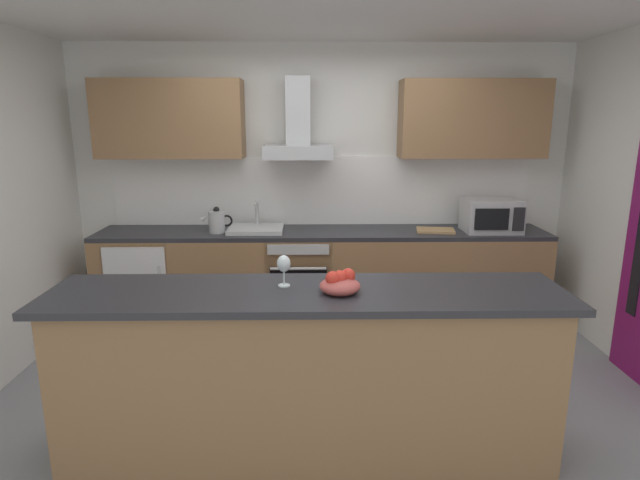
{
  "coord_description": "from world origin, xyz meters",
  "views": [
    {
      "loc": [
        -0.1,
        -3.25,
        1.92
      ],
      "look_at": [
        -0.04,
        0.42,
        1.05
      ],
      "focal_mm": 28.98,
      "sensor_mm": 36.0,
      "label": 1
    }
  ],
  "objects_px": {
    "chopping_board": "(435,230)",
    "refrigerator": "(146,281)",
    "microwave": "(491,215)",
    "fruit_bowl": "(340,284)",
    "oven": "(299,277)",
    "kettle": "(217,221)",
    "wine_glass": "(284,265)",
    "sink": "(256,228)",
    "range_hood": "(298,133)"
  },
  "relations": [
    {
      "from": "range_hood",
      "to": "wine_glass",
      "type": "bearing_deg",
      "value": -91.02
    },
    {
      "from": "oven",
      "to": "sink",
      "type": "height_order",
      "value": "sink"
    },
    {
      "from": "oven",
      "to": "range_hood",
      "type": "distance_m",
      "value": 1.33
    },
    {
      "from": "wine_glass",
      "to": "fruit_bowl",
      "type": "height_order",
      "value": "wine_glass"
    },
    {
      "from": "fruit_bowl",
      "to": "chopping_board",
      "type": "relative_size",
      "value": 0.65
    },
    {
      "from": "oven",
      "to": "kettle",
      "type": "distance_m",
      "value": 0.92
    },
    {
      "from": "refrigerator",
      "to": "fruit_bowl",
      "type": "distance_m",
      "value": 2.72
    },
    {
      "from": "refrigerator",
      "to": "kettle",
      "type": "height_order",
      "value": "kettle"
    },
    {
      "from": "oven",
      "to": "range_hood",
      "type": "relative_size",
      "value": 1.11
    },
    {
      "from": "kettle",
      "to": "wine_glass",
      "type": "bearing_deg",
      "value": -69.34
    },
    {
      "from": "microwave",
      "to": "sink",
      "type": "distance_m",
      "value": 2.17
    },
    {
      "from": "microwave",
      "to": "range_hood",
      "type": "distance_m",
      "value": 1.92
    },
    {
      "from": "oven",
      "to": "microwave",
      "type": "bearing_deg",
      "value": -0.9
    },
    {
      "from": "sink",
      "to": "chopping_board",
      "type": "distance_m",
      "value": 1.65
    },
    {
      "from": "refrigerator",
      "to": "fruit_bowl",
      "type": "relative_size",
      "value": 3.86
    },
    {
      "from": "microwave",
      "to": "chopping_board",
      "type": "xyz_separation_m",
      "value": [
        -0.51,
        0.0,
        -0.14
      ]
    },
    {
      "from": "fruit_bowl",
      "to": "chopping_board",
      "type": "bearing_deg",
      "value": 63.64
    },
    {
      "from": "fruit_bowl",
      "to": "refrigerator",
      "type": "bearing_deg",
      "value": 130.28
    },
    {
      "from": "range_hood",
      "to": "wine_glass",
      "type": "distance_m",
      "value": 2.14
    },
    {
      "from": "refrigerator",
      "to": "sink",
      "type": "height_order",
      "value": "sink"
    },
    {
      "from": "sink",
      "to": "wine_glass",
      "type": "bearing_deg",
      "value": -79.42
    },
    {
      "from": "refrigerator",
      "to": "range_hood",
      "type": "bearing_deg",
      "value": 5.25
    },
    {
      "from": "chopping_board",
      "to": "refrigerator",
      "type": "bearing_deg",
      "value": 179.55
    },
    {
      "from": "wine_glass",
      "to": "chopping_board",
      "type": "distance_m",
      "value": 2.3
    },
    {
      "from": "microwave",
      "to": "chopping_board",
      "type": "height_order",
      "value": "microwave"
    },
    {
      "from": "kettle",
      "to": "microwave",
      "type": "bearing_deg",
      "value": 0.13
    },
    {
      "from": "oven",
      "to": "microwave",
      "type": "relative_size",
      "value": 1.6
    },
    {
      "from": "sink",
      "to": "fruit_bowl",
      "type": "distance_m",
      "value": 2.14
    },
    {
      "from": "refrigerator",
      "to": "wine_glass",
      "type": "xyz_separation_m",
      "value": [
        1.4,
        -1.91,
        0.7
      ]
    },
    {
      "from": "refrigerator",
      "to": "sink",
      "type": "bearing_deg",
      "value": 0.75
    },
    {
      "from": "kettle",
      "to": "fruit_bowl",
      "type": "xyz_separation_m",
      "value": [
        1.01,
        -1.99,
        0.05
      ]
    },
    {
      "from": "sink",
      "to": "range_hood",
      "type": "distance_m",
      "value": 0.95
    },
    {
      "from": "refrigerator",
      "to": "range_hood",
      "type": "relative_size",
      "value": 1.18
    },
    {
      "from": "sink",
      "to": "fruit_bowl",
      "type": "height_order",
      "value": "sink"
    },
    {
      "from": "kettle",
      "to": "chopping_board",
      "type": "relative_size",
      "value": 0.85
    },
    {
      "from": "sink",
      "to": "range_hood",
      "type": "height_order",
      "value": "range_hood"
    },
    {
      "from": "refrigerator",
      "to": "fruit_bowl",
      "type": "bearing_deg",
      "value": -49.72
    },
    {
      "from": "sink",
      "to": "range_hood",
      "type": "xyz_separation_m",
      "value": [
        0.39,
        0.12,
        0.86
      ]
    },
    {
      "from": "oven",
      "to": "wine_glass",
      "type": "bearing_deg",
      "value": -91.09
    },
    {
      "from": "kettle",
      "to": "refrigerator",
      "type": "bearing_deg",
      "value": 177.45
    },
    {
      "from": "sink",
      "to": "kettle",
      "type": "bearing_deg",
      "value": -172.7
    },
    {
      "from": "kettle",
      "to": "sink",
      "type": "bearing_deg",
      "value": 7.3
    },
    {
      "from": "kettle",
      "to": "fruit_bowl",
      "type": "distance_m",
      "value": 2.23
    },
    {
      "from": "fruit_bowl",
      "to": "microwave",
      "type": "bearing_deg",
      "value": 53.07
    },
    {
      "from": "microwave",
      "to": "fruit_bowl",
      "type": "height_order",
      "value": "microwave"
    },
    {
      "from": "fruit_bowl",
      "to": "chopping_board",
      "type": "distance_m",
      "value": 2.23
    },
    {
      "from": "sink",
      "to": "chopping_board",
      "type": "height_order",
      "value": "sink"
    },
    {
      "from": "oven",
      "to": "kettle",
      "type": "height_order",
      "value": "kettle"
    },
    {
      "from": "oven",
      "to": "refrigerator",
      "type": "distance_m",
      "value": 1.44
    },
    {
      "from": "refrigerator",
      "to": "chopping_board",
      "type": "xyz_separation_m",
      "value": [
        2.7,
        -0.02,
        0.49
      ]
    }
  ]
}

